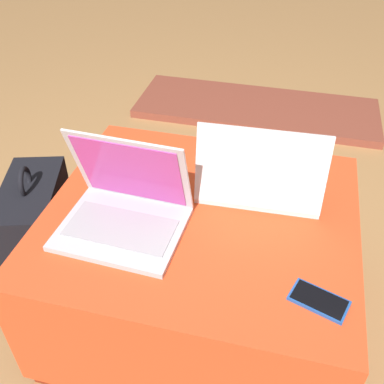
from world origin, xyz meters
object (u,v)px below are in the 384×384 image
cell_phone (319,300)px  backpack (37,234)px  laptop_far (259,179)px  laptop_near (125,209)px

cell_phone → backpack: (-0.94, 0.27, -0.27)m
laptop_far → backpack: size_ratio=0.76×
laptop_far → cell_phone: 0.41m
backpack → laptop_far: bearing=80.5°
cell_phone → laptop_far: bearing=46.2°
laptop_far → cell_phone: laptop_far is taller
laptop_near → backpack: size_ratio=0.71×
laptop_near → laptop_far: bearing=36.3°
laptop_near → cell_phone: 0.55m
cell_phone → laptop_near: bearing=93.6°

